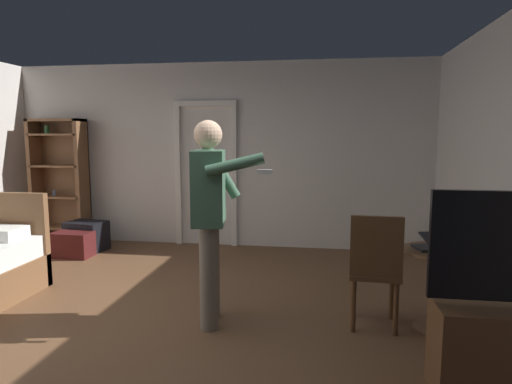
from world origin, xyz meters
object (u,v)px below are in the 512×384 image
object	(u,v)px
wooden_chair	(375,267)
suitcase_small	(72,245)
side_table	(437,277)
bottle_on_table	(460,238)
laptop	(438,244)
suitcase_dark	(87,236)
person_blue_shirt	(210,207)
bookshelf	(60,177)

from	to	relation	value
wooden_chair	suitcase_small	size ratio (longest dim) A/B	1.91
suitcase_small	side_table	bearing A→B (deg)	-20.28
bottle_on_table	suitcase_small	bearing A→B (deg)	158.64
laptop	suitcase_dark	bearing A→B (deg)	154.32
side_table	wooden_chair	world-z (taller)	wooden_chair
suitcase_dark	person_blue_shirt	bearing A→B (deg)	-31.86
bookshelf	bottle_on_table	distance (m)	5.66
laptop	suitcase_dark	size ratio (longest dim) A/B	0.73
bookshelf	suitcase_dark	distance (m)	1.12
side_table	laptop	bearing A→B (deg)	-115.74
side_table	person_blue_shirt	world-z (taller)	person_blue_shirt
bookshelf	wooden_chair	world-z (taller)	bookshelf
bottle_on_table	wooden_chair	bearing A→B (deg)	177.51
side_table	bottle_on_table	distance (m)	0.38
laptop	bottle_on_table	world-z (taller)	bottle_on_table
side_table	wooden_chair	xyz separation A→B (m)	(-0.51, -0.05, 0.08)
suitcase_small	bookshelf	bearing A→B (deg)	129.15
laptop	suitcase_small	bearing A→B (deg)	158.36
suitcase_small	laptop	bearing A→B (deg)	-20.86
wooden_chair	suitcase_dark	xyz separation A→B (m)	(-3.77, 2.06, -0.34)
bookshelf	suitcase_small	distance (m)	1.32
bottle_on_table	bookshelf	bearing A→B (deg)	153.45
bookshelf	person_blue_shirt	world-z (taller)	bookshelf
suitcase_dark	suitcase_small	distance (m)	0.36
side_table	suitcase_small	bearing A→B (deg)	158.94
laptop	person_blue_shirt	distance (m)	1.90
bookshelf	person_blue_shirt	distance (m)	3.98
wooden_chair	suitcase_small	bearing A→B (deg)	155.73
side_table	person_blue_shirt	xyz separation A→B (m)	(-1.90, -0.14, 0.56)
side_table	laptop	distance (m)	0.29
bookshelf	suitcase_small	xyz separation A→B (m)	(0.63, -0.80, -0.84)
laptop	suitcase_small	distance (m)	4.63
bookshelf	laptop	distance (m)	5.51
side_table	person_blue_shirt	distance (m)	1.99
bookshelf	suitcase_small	world-z (taller)	bookshelf
bottle_on_table	person_blue_shirt	distance (m)	2.05
suitcase_dark	suitcase_small	xyz separation A→B (m)	(-0.01, -0.36, -0.04)
side_table	bottle_on_table	size ratio (longest dim) A/B	2.56
bottle_on_table	person_blue_shirt	size ratio (longest dim) A/B	0.15
bookshelf	side_table	world-z (taller)	bookshelf
laptop	bottle_on_table	bearing A→B (deg)	-13.31
suitcase_small	person_blue_shirt	bearing A→B (deg)	-36.06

